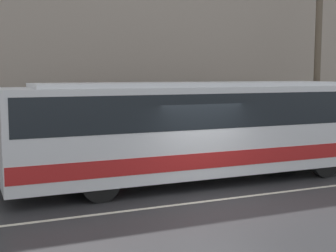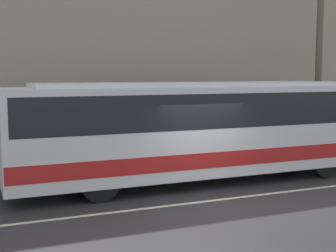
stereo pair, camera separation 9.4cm
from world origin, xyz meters
TOP-DOWN VIEW (x-y plane):
  - ground_plane at (0.00, 0.00)m, footprint 60.00×60.00m
  - sidewalk at (0.00, 5.40)m, footprint 60.00×2.81m
  - building_facade at (0.00, 6.95)m, footprint 60.00×0.35m
  - lane_stripe at (0.00, 0.00)m, footprint 54.00×0.14m
  - transit_bus at (0.44, 2.14)m, footprint 11.49×2.51m
  - utility_pole_near at (7.20, 4.59)m, footprint 0.27×0.27m
  - pedestrian_waiting at (-1.10, 5.16)m, footprint 0.36×0.36m

SIDE VIEW (x-z plane):
  - ground_plane at x=0.00m, z-range 0.00..0.00m
  - lane_stripe at x=0.00m, z-range 0.00..0.01m
  - sidewalk at x=0.00m, z-range 0.00..0.15m
  - pedestrian_waiting at x=-1.10m, z-range 0.09..1.68m
  - transit_bus at x=0.44m, z-range 0.20..3.28m
  - utility_pole_near at x=7.20m, z-range 0.15..9.00m
  - building_facade at x=0.00m, z-range -0.20..11.24m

